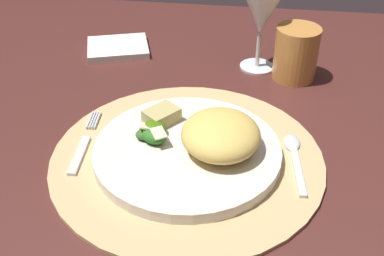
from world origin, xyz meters
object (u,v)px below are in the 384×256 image
dining_table (160,179)px  fork (84,144)px  wine_glass (261,15)px  amber_tumbler (296,53)px  dinner_plate (187,151)px  napkin (118,48)px  spoon (294,153)px

dining_table → fork: bearing=-144.4°
wine_glass → amber_tumbler: wine_glass is taller
wine_glass → fork: bearing=-130.2°
dining_table → dinner_plate: (0.06, -0.07, 0.12)m
dining_table → napkin: napkin is taller
amber_tumbler → dinner_plate: bearing=-120.8°
wine_glass → spoon: bearing=-77.3°
dining_table → dinner_plate: bearing=-50.9°
fork → amber_tumbler: 0.41m
fork → spoon: spoon is taller
fork → spoon: size_ratio=1.14×
napkin → dining_table: bearing=-62.5°
dinner_plate → napkin: dinner_plate is taller
dining_table → napkin: size_ratio=9.54×
dining_table → dinner_plate: dinner_plate is taller
dinner_plate → wine_glass: bearing=72.8°
napkin → amber_tumbler: amber_tumbler is taller
dinner_plate → spoon: bearing=9.0°
dining_table → amber_tumbler: (0.22, 0.19, 0.16)m
amber_tumbler → fork: bearing=-140.0°
dinner_plate → amber_tumbler: (0.16, 0.27, 0.03)m
fork → amber_tumbler: bearing=40.0°
spoon → napkin: (-0.34, 0.30, -0.00)m
fork → dinner_plate: bearing=-1.3°
dinner_plate → amber_tumbler: bearing=59.2°
spoon → amber_tumbler: amber_tumbler is taller
napkin → amber_tumbler: 0.36m
dining_table → wine_glass: wine_glass is taller
spoon → dinner_plate: bearing=-171.0°
spoon → fork: bearing=-176.2°
napkin → amber_tumbler: size_ratio=1.24×
fork → wine_glass: (0.25, 0.29, 0.10)m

